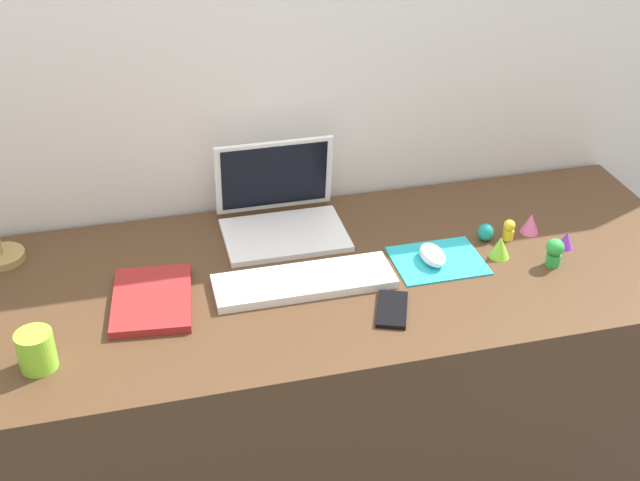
% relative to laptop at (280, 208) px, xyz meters
% --- Properties ---
extents(back_wall, '(2.98, 0.05, 1.67)m').
position_rel_laptop_xyz_m(back_wall, '(0.08, 0.16, 0.04)').
color(back_wall, silver).
rests_on(back_wall, ground_plane).
extents(desk, '(1.78, 0.70, 0.74)m').
position_rel_laptop_xyz_m(desk, '(0.08, -0.23, -0.42)').
color(desk, '#4C331E').
rests_on(desk, ground_plane).
extents(laptop, '(0.30, 0.24, 0.21)m').
position_rel_laptop_xyz_m(laptop, '(0.00, 0.00, 0.00)').
color(laptop, white).
rests_on(laptop, desk).
extents(keyboard, '(0.41, 0.13, 0.02)m').
position_rel_laptop_xyz_m(keyboard, '(-0.00, -0.27, -0.04)').
color(keyboard, white).
rests_on(keyboard, desk).
extents(mousepad, '(0.21, 0.17, 0.00)m').
position_rel_laptop_xyz_m(mousepad, '(0.33, -0.25, -0.05)').
color(mousepad, '#28B7CC').
rests_on(mousepad, desk).
extents(mouse, '(0.06, 0.10, 0.03)m').
position_rel_laptop_xyz_m(mouse, '(0.31, -0.25, -0.03)').
color(mouse, white).
rests_on(mouse, mousepad).
extents(cell_phone, '(0.11, 0.14, 0.01)m').
position_rel_laptop_xyz_m(cell_phone, '(0.16, -0.41, -0.05)').
color(cell_phone, black).
rests_on(cell_phone, desk).
extents(notebook_pad, '(0.19, 0.26, 0.02)m').
position_rel_laptop_xyz_m(notebook_pad, '(-0.34, -0.25, -0.04)').
color(notebook_pad, maroon).
rests_on(notebook_pad, desk).
extents(coffee_mug, '(0.07, 0.07, 0.08)m').
position_rel_laptop_xyz_m(coffee_mug, '(-0.57, -0.41, -0.01)').
color(coffee_mug, '#8CDB33').
rests_on(coffee_mug, desk).
extents(toy_figurine_green, '(0.04, 0.04, 0.07)m').
position_rel_laptop_xyz_m(toy_figurine_green, '(0.59, -0.33, -0.02)').
color(toy_figurine_green, green).
rests_on(toy_figurine_green, desk).
extents(toy_figurine_pink, '(0.05, 0.05, 0.05)m').
position_rel_laptop_xyz_m(toy_figurine_pink, '(0.60, -0.18, -0.03)').
color(toy_figurine_pink, pink).
rests_on(toy_figurine_pink, desk).
extents(toy_figurine_teal, '(0.04, 0.04, 0.04)m').
position_rel_laptop_xyz_m(toy_figurine_teal, '(0.48, -0.18, -0.03)').
color(toy_figurine_teal, teal).
rests_on(toy_figurine_teal, desk).
extents(toy_figurine_yellow, '(0.03, 0.03, 0.05)m').
position_rel_laptop_xyz_m(toy_figurine_yellow, '(0.53, -0.19, -0.03)').
color(toy_figurine_yellow, yellow).
rests_on(toy_figurine_yellow, desk).
extents(toy_figurine_purple, '(0.04, 0.04, 0.04)m').
position_rel_laptop_xyz_m(toy_figurine_purple, '(0.65, -0.26, -0.03)').
color(toy_figurine_purple, purple).
rests_on(toy_figurine_purple, desk).
extents(toy_figurine_lime, '(0.05, 0.05, 0.05)m').
position_rel_laptop_xyz_m(toy_figurine_lime, '(0.48, -0.26, -0.03)').
color(toy_figurine_lime, '#8CDB33').
rests_on(toy_figurine_lime, desk).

